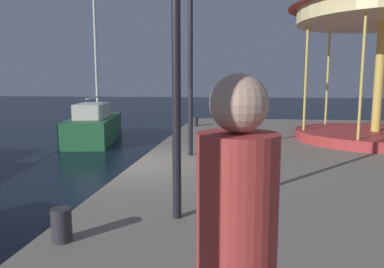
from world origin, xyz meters
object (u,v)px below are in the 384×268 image
(sailboat_green, at_px, (94,126))
(bollard_center, at_px, (61,225))
(carousel, at_px, (384,11))
(lamp_post_far_end, at_px, (190,31))
(bollard_north, at_px, (195,121))
(lamp_post_mid_promenade, at_px, (176,5))

(sailboat_green, bearing_deg, bollard_center, -69.26)
(carousel, relative_size, lamp_post_far_end, 1.26)
(bollard_center, relative_size, bollard_north, 1.00)
(lamp_post_mid_promenade, bearing_deg, carousel, 55.52)
(lamp_post_far_end, xyz_separation_m, bollard_north, (-0.66, 6.44, -2.93))
(bollard_center, distance_m, bollard_north, 11.79)
(bollard_north, bearing_deg, lamp_post_far_end, -84.16)
(sailboat_green, xyz_separation_m, bollard_north, (4.73, -0.28, 0.29))
(bollard_north, bearing_deg, lamp_post_mid_promenade, -84.40)
(sailboat_green, height_order, carousel, sailboat_green)
(sailboat_green, xyz_separation_m, lamp_post_mid_promenade, (5.80, -11.13, 2.95))
(carousel, distance_m, lamp_post_mid_promenade, 9.36)
(bollard_north, bearing_deg, carousel, -26.92)
(sailboat_green, distance_m, bollard_center, 12.91)
(sailboat_green, relative_size, lamp_post_mid_promenade, 1.78)
(lamp_post_mid_promenade, bearing_deg, sailboat_green, 117.51)
(sailboat_green, height_order, lamp_post_far_end, sailboat_green)
(sailboat_green, relative_size, bollard_north, 18.53)
(lamp_post_far_end, relative_size, bollard_center, 11.58)
(sailboat_green, distance_m, bollard_north, 4.75)
(lamp_post_mid_promenade, xyz_separation_m, lamp_post_far_end, (-0.40, 4.41, 0.27))
(lamp_post_mid_promenade, xyz_separation_m, bollard_north, (-1.06, 10.85, -2.66))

